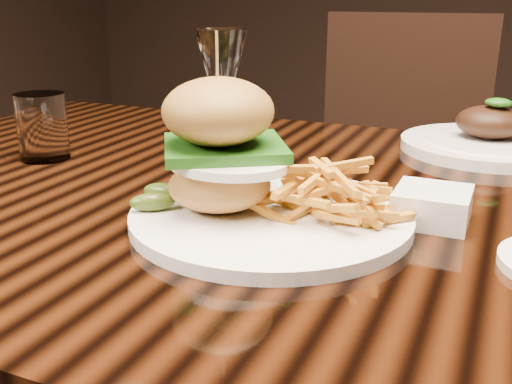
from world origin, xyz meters
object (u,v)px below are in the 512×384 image
at_px(burger_plate, 263,177).
at_px(far_dish, 487,141).
at_px(chair_far, 394,170).
at_px(dining_table, 336,254).
at_px(wine_glass, 222,68).

height_order(burger_plate, far_dish, burger_plate).
distance_m(far_dish, chair_far, 0.65).
xyz_separation_m(dining_table, chair_far, (-0.09, 0.89, -0.13)).
relative_size(far_dish, chair_far, 0.30).
bearing_deg(wine_glass, far_dish, 38.02).
bearing_deg(wine_glass, dining_table, -17.90).
relative_size(burger_plate, far_dish, 1.15).
bearing_deg(burger_plate, far_dish, 44.45).
bearing_deg(chair_far, burger_plate, -89.52).
bearing_deg(wine_glass, chair_far, 82.72).
distance_m(burger_plate, wine_glass, 0.24).
distance_m(burger_plate, far_dish, 0.50).
xyz_separation_m(dining_table, burger_plate, (-0.06, -0.11, 0.13)).
height_order(far_dish, chair_far, chair_far).
bearing_deg(burger_plate, wine_glass, 108.20).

